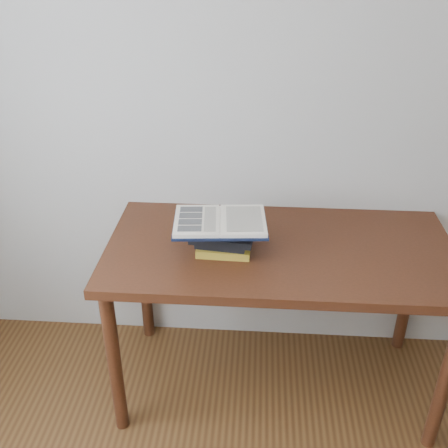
{
  "coord_description": "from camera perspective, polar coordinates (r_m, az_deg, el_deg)",
  "views": [
    {
      "loc": [
        -0.05,
        -0.55,
        1.99
      ],
      "look_at": [
        -0.18,
        1.27,
        0.97
      ],
      "focal_mm": 42.0,
      "sensor_mm": 36.0,
      "label": 1
    }
  ],
  "objects": [
    {
      "name": "room_shell",
      "position": [
        0.67,
        0.81,
        -4.1
      ],
      "size": [
        3.54,
        3.54,
        2.62
      ],
      "color": "#AEABA5",
      "rests_on": "ground"
    },
    {
      "name": "desk",
      "position": [
        2.32,
        6.03,
        -4.44
      ],
      "size": [
        1.5,
        0.75,
        0.8
      ],
      "color": "#452011",
      "rests_on": "ground"
    },
    {
      "name": "book_stack",
      "position": [
        2.2,
        -0.09,
        -1.48
      ],
      "size": [
        0.28,
        0.2,
        0.12
      ],
      "color": "#AC8627",
      "rests_on": "desk"
    },
    {
      "name": "open_book",
      "position": [
        2.16,
        -0.43,
        0.25
      ],
      "size": [
        0.4,
        0.3,
        0.03
      ],
      "rotation": [
        0.0,
        0.0,
        0.08
      ],
      "color": "black",
      "rests_on": "book_stack"
    }
  ]
}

